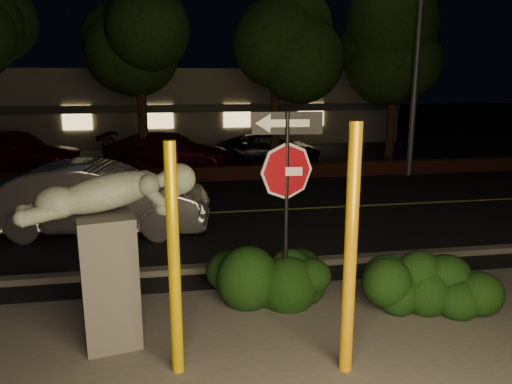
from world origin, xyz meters
TOP-DOWN VIEW (x-y plane):
  - ground at (0.00, 10.00)m, footprint 90.00×90.00m
  - road at (0.00, 7.00)m, footprint 80.00×8.00m
  - lane_marking at (0.00, 7.00)m, footprint 80.00×0.12m
  - curb at (0.00, 2.90)m, footprint 80.00×0.25m
  - brick_wall at (0.00, 11.30)m, footprint 40.00×0.35m
  - parking_lot at (0.00, 17.00)m, footprint 40.00×12.00m
  - building at (0.00, 24.99)m, footprint 22.00×10.20m
  - tree_far_b at (-2.50, 13.20)m, footprint 5.20×5.20m
  - tree_far_c at (2.50, 12.80)m, footprint 4.80×4.80m
  - tree_far_d at (7.50, 13.30)m, footprint 4.40×4.40m
  - yellow_pole_left at (-1.55, -0.36)m, footprint 0.15×0.15m
  - yellow_pole_right at (0.54, -0.70)m, footprint 0.16×0.16m
  - signpost at (0.20, 1.19)m, footprint 1.06×0.16m
  - sculpture at (-2.39, 0.51)m, footprint 2.34×1.04m
  - hedge_center at (0.10, 1.52)m, footprint 2.18×1.03m
  - hedge_right at (2.22, 0.61)m, footprint 1.85×1.48m
  - hedge_far_right at (2.71, 0.60)m, footprint 1.69×1.20m
  - streetlight at (7.06, 11.10)m, footprint 1.50×0.65m
  - silver_sedan at (-3.21, 5.78)m, footprint 5.25×2.38m
  - parked_car_red at (-7.43, 14.01)m, footprint 5.42×3.32m
  - parked_car_darkred at (-1.54, 13.54)m, footprint 5.48×3.04m
  - parked_car_dark at (2.64, 14.63)m, footprint 4.66×2.72m

SIDE VIEW (x-z plane):
  - ground at x=0.00m, z-range 0.00..0.00m
  - road at x=0.00m, z-range 0.00..0.01m
  - parking_lot at x=0.00m, z-range 0.00..0.01m
  - lane_marking at x=0.00m, z-range 0.02..0.02m
  - curb at x=0.00m, z-range 0.00..0.12m
  - brick_wall at x=0.00m, z-range 0.00..0.50m
  - hedge_right at x=2.22m, z-range 0.00..1.07m
  - hedge_far_right at x=2.71m, z-range 0.00..1.08m
  - hedge_center at x=0.10m, z-range 0.00..1.13m
  - parked_car_dark at x=2.64m, z-range 0.00..1.22m
  - parked_car_darkred at x=-1.54m, z-range 0.00..1.50m
  - silver_sedan at x=-3.21m, z-range 0.00..1.67m
  - parked_car_red at x=-7.43m, z-range 0.00..1.72m
  - yellow_pole_left at x=-1.55m, z-range 0.00..2.94m
  - sculpture at x=-2.39m, z-range 0.29..2.78m
  - yellow_pole_right at x=0.54m, z-range 0.00..3.16m
  - building at x=0.00m, z-range 0.00..4.00m
  - signpost at x=0.20m, z-range 0.66..3.80m
  - tree_far_d at x=7.50m, z-range 1.71..9.13m
  - tree_far_c at x=2.50m, z-range 1.74..9.58m
  - tree_far_b at x=-2.50m, z-range 1.85..10.26m
  - streetlight at x=7.06m, z-range 0.97..11.20m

